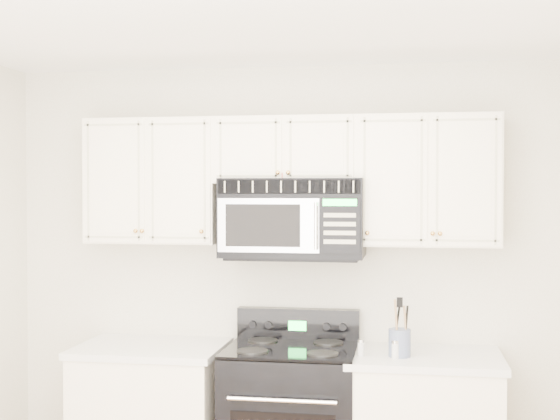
# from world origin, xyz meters

# --- Properties ---
(room) EXTENTS (3.51, 3.51, 2.61)m
(room) POSITION_xyz_m (0.00, 0.00, 1.30)
(room) COLOR brown
(room) RESTS_ON ground
(upper_cabinets) EXTENTS (2.44, 0.37, 0.75)m
(upper_cabinets) POSITION_xyz_m (-0.00, 1.58, 1.93)
(upper_cabinets) COLOR white
(upper_cabinets) RESTS_ON ground
(microwave) EXTENTS (0.83, 0.47, 0.46)m
(microwave) POSITION_xyz_m (0.04, 1.54, 1.68)
(microwave) COLOR black
(microwave) RESTS_ON ground
(utensil_crock) EXTENTS (0.12, 0.12, 0.32)m
(utensil_crock) POSITION_xyz_m (0.66, 1.35, 1.00)
(utensil_crock) COLOR slate
(utensil_crock) RESTS_ON base_cabinet_right
(shaker_salt) EXTENTS (0.04, 0.04, 0.09)m
(shaker_salt) POSITION_xyz_m (0.45, 1.33, 0.97)
(shaker_salt) COLOR silver
(shaker_salt) RESTS_ON base_cabinet_right
(shaker_pepper) EXTENTS (0.04, 0.04, 0.10)m
(shaker_pepper) POSITION_xyz_m (0.64, 1.30, 0.97)
(shaker_pepper) COLOR silver
(shaker_pepper) RESTS_ON base_cabinet_right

